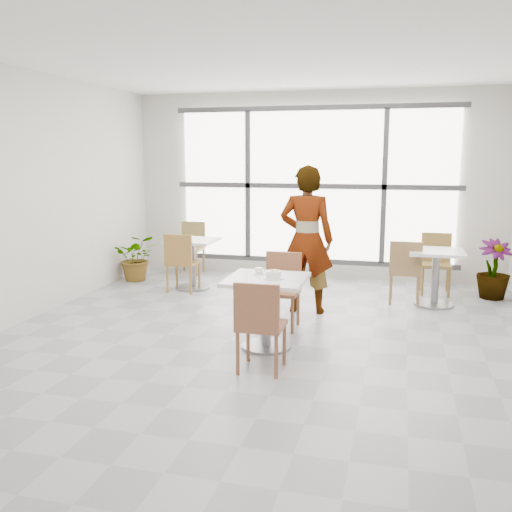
% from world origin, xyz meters
% --- Properties ---
extents(floor, '(7.00, 7.00, 0.00)m').
position_xyz_m(floor, '(0.00, 0.00, 0.00)').
color(floor, '#9E9EA5').
rests_on(floor, ground).
extents(ceiling, '(7.00, 7.00, 0.00)m').
position_xyz_m(ceiling, '(0.00, 0.00, 3.00)').
color(ceiling, white).
rests_on(ceiling, ground).
extents(wall_back, '(6.00, 0.00, 6.00)m').
position_xyz_m(wall_back, '(0.00, 3.50, 1.50)').
color(wall_back, silver).
rests_on(wall_back, ground).
extents(wall_front, '(6.00, 0.00, 6.00)m').
position_xyz_m(wall_front, '(0.00, -3.50, 1.50)').
color(wall_front, silver).
rests_on(wall_front, ground).
extents(wall_left, '(0.00, 7.00, 7.00)m').
position_xyz_m(wall_left, '(-3.00, 0.00, 1.50)').
color(wall_left, silver).
rests_on(wall_left, ground).
extents(window, '(4.60, 0.07, 2.52)m').
position_xyz_m(window, '(0.00, 3.44, 1.50)').
color(window, white).
rests_on(window, ground).
extents(main_table, '(0.80, 0.80, 0.75)m').
position_xyz_m(main_table, '(0.07, -0.14, 0.52)').
color(main_table, white).
rests_on(main_table, ground).
extents(chair_near, '(0.42, 0.42, 0.87)m').
position_xyz_m(chair_near, '(0.17, -0.84, 0.50)').
color(chair_near, brown).
rests_on(chair_near, ground).
extents(chair_far, '(0.42, 0.42, 0.87)m').
position_xyz_m(chair_far, '(0.07, 0.65, 0.50)').
color(chair_far, brown).
rests_on(chair_far, ground).
extents(oatmeal_bowl, '(0.21, 0.21, 0.09)m').
position_xyz_m(oatmeal_bowl, '(0.15, -0.17, 0.79)').
color(oatmeal_bowl, white).
rests_on(oatmeal_bowl, main_table).
extents(coffee_cup, '(0.16, 0.13, 0.07)m').
position_xyz_m(coffee_cup, '(-0.05, 0.02, 0.78)').
color(coffee_cup, white).
rests_on(coffee_cup, main_table).
extents(person, '(0.69, 0.46, 1.87)m').
position_xyz_m(person, '(0.23, 1.34, 0.94)').
color(person, black).
rests_on(person, ground).
extents(bg_table_left, '(0.70, 0.70, 0.75)m').
position_xyz_m(bg_table_left, '(-1.64, 2.19, 0.49)').
color(bg_table_left, white).
rests_on(bg_table_left, ground).
extents(bg_table_right, '(0.70, 0.70, 0.75)m').
position_xyz_m(bg_table_right, '(1.85, 2.08, 0.49)').
color(bg_table_right, white).
rests_on(bg_table_right, ground).
extents(bg_chair_left_near, '(0.42, 0.42, 0.87)m').
position_xyz_m(bg_chair_left_near, '(-1.71, 1.92, 0.50)').
color(bg_chair_left_near, olive).
rests_on(bg_chair_left_near, ground).
extents(bg_chair_left_far, '(0.42, 0.42, 0.87)m').
position_xyz_m(bg_chair_left_far, '(-2.07, 3.28, 0.50)').
color(bg_chair_left_far, '#9A8147').
rests_on(bg_chair_left_far, ground).
extents(bg_chair_right_near, '(0.42, 0.42, 0.87)m').
position_xyz_m(bg_chair_right_near, '(1.46, 2.04, 0.50)').
color(bg_chair_right_near, olive).
rests_on(bg_chair_right_near, ground).
extents(bg_chair_right_far, '(0.42, 0.42, 0.87)m').
position_xyz_m(bg_chair_right_far, '(1.89, 2.83, 0.50)').
color(bg_chair_right_far, olive).
rests_on(bg_chair_right_far, ground).
extents(plant_left, '(0.84, 0.79, 0.75)m').
position_xyz_m(plant_left, '(-2.70, 2.50, 0.37)').
color(plant_left, '#5A8843').
rests_on(plant_left, ground).
extents(plant_right, '(0.58, 0.58, 0.83)m').
position_xyz_m(plant_right, '(2.66, 2.68, 0.42)').
color(plant_right, '#408B3F').
rests_on(plant_right, ground).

